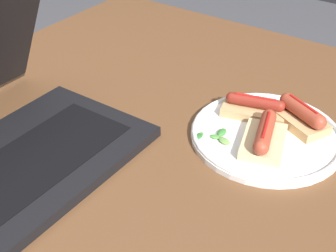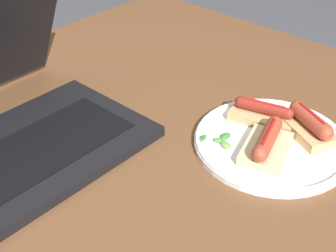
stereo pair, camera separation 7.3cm
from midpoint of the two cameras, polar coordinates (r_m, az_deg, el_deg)
desk at (r=0.83m, az=-6.08°, el=-5.75°), size 1.24×0.89×0.75m
laptop at (r=0.80m, az=-15.49°, el=0.61°), size 0.35×0.35×0.23m
plate at (r=0.81m, az=15.00°, el=-1.97°), size 0.26×0.26×0.02m
sausage_toast_left at (r=0.77m, az=14.62°, el=-2.25°), size 0.12×0.09×0.04m
sausage_toast_middle at (r=0.85m, az=13.94°, el=1.41°), size 0.09×0.12×0.04m
sausage_toast_right at (r=0.83m, az=19.31°, el=-0.04°), size 0.09×0.11×0.05m
salad_pile at (r=0.79m, az=8.82°, el=-1.78°), size 0.05×0.06×0.01m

